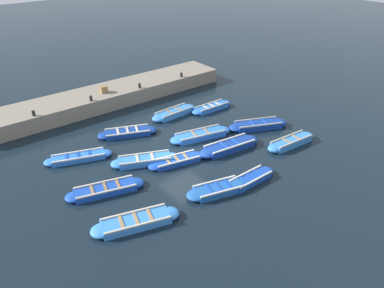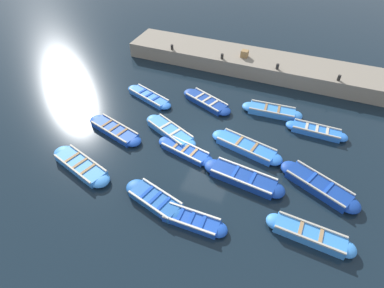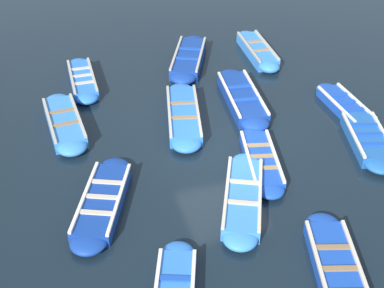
# 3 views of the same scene
# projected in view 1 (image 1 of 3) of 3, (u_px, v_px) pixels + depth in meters

# --- Properties ---
(ground_plane) EXTENTS (120.00, 120.00, 0.00)m
(ground_plane) POSITION_uv_depth(u_px,v_px,m) (185.00, 152.00, 21.69)
(ground_plane) COLOR black
(boat_broadside) EXTENTS (2.47, 3.97, 0.47)m
(boat_broadside) POSITION_uv_depth(u_px,v_px,m) (258.00, 125.00, 24.23)
(boat_broadside) COLOR navy
(boat_broadside) RESTS_ON ground
(boat_drifting) EXTENTS (1.02, 3.60, 0.46)m
(boat_drifting) POSITION_uv_depth(u_px,v_px,m) (291.00, 142.00, 22.29)
(boat_drifting) COLOR #3884E0
(boat_drifting) RESTS_ON ground
(boat_centre) EXTENTS (0.85, 3.37, 0.40)m
(boat_centre) POSITION_uv_depth(u_px,v_px,m) (212.00, 107.00, 26.75)
(boat_centre) COLOR blue
(boat_centre) RESTS_ON ground
(boat_tucked) EXTENTS (1.77, 4.12, 0.42)m
(boat_tucked) POSITION_uv_depth(u_px,v_px,m) (201.00, 135.00, 23.08)
(boat_tucked) COLOR blue
(boat_tucked) RESTS_ON ground
(boat_end_of_row) EXTENTS (2.24, 3.75, 0.39)m
(boat_end_of_row) POSITION_uv_depth(u_px,v_px,m) (128.00, 133.00, 23.40)
(boat_end_of_row) COLOR navy
(boat_end_of_row) RESTS_ON ground
(boat_near_quay) EXTENTS (1.11, 3.65, 0.43)m
(boat_near_quay) POSITION_uv_depth(u_px,v_px,m) (174.00, 113.00, 25.92)
(boat_near_quay) COLOR #3884E0
(boat_near_quay) RESTS_ON ground
(boat_mid_row) EXTENTS (2.30, 3.77, 0.41)m
(boat_mid_row) POSITION_uv_depth(u_px,v_px,m) (145.00, 160.00, 20.55)
(boat_mid_row) COLOR #3884E0
(boat_mid_row) RESTS_ON ground
(boat_inner_gap) EXTENTS (0.83, 3.14, 0.37)m
(boat_inner_gap) POSITION_uv_depth(u_px,v_px,m) (250.00, 179.00, 19.02)
(boat_inner_gap) COLOR #1947B7
(boat_inner_gap) RESTS_ON ground
(boat_alongside) EXTENTS (2.03, 4.03, 0.42)m
(boat_alongside) POSITION_uv_depth(u_px,v_px,m) (136.00, 222.00, 16.19)
(boat_alongside) COLOR #3884E0
(boat_alongside) RESTS_ON ground
(boat_bow_out) EXTENTS (1.88, 3.94, 0.38)m
(boat_bow_out) POSITION_uv_depth(u_px,v_px,m) (105.00, 190.00, 18.24)
(boat_bow_out) COLOR #1947B7
(boat_bow_out) RESTS_ON ground
(boat_far_corner) EXTENTS (1.76, 3.45, 0.40)m
(boat_far_corner) POSITION_uv_depth(u_px,v_px,m) (219.00, 189.00, 18.23)
(boat_far_corner) COLOR #1E59AD
(boat_far_corner) RESTS_ON ground
(boat_stern_in) EXTENTS (1.47, 3.40, 0.35)m
(boat_stern_in) POSITION_uv_depth(u_px,v_px,m) (177.00, 161.00, 20.56)
(boat_stern_in) COLOR #1947B7
(boat_stern_in) RESTS_ON ground
(boat_outer_left) EXTENTS (1.37, 4.09, 0.46)m
(boat_outer_left) POSITION_uv_depth(u_px,v_px,m) (230.00, 146.00, 21.84)
(boat_outer_left) COLOR navy
(boat_outer_left) RESTS_ON ground
(boat_outer_right) EXTENTS (1.97, 3.75, 0.35)m
(boat_outer_right) POSITION_uv_depth(u_px,v_px,m) (78.00, 157.00, 20.86)
(boat_outer_right) COLOR blue
(boat_outer_right) RESTS_ON ground
(quay_wall) EXTENTS (3.15, 18.51, 1.05)m
(quay_wall) POSITION_uv_depth(u_px,v_px,m) (109.00, 96.00, 27.71)
(quay_wall) COLOR gray
(quay_wall) RESTS_ON ground
(bollard_north) EXTENTS (0.20, 0.20, 0.35)m
(bollard_north) POSITION_uv_depth(u_px,v_px,m) (181.00, 75.00, 29.67)
(bollard_north) COLOR black
(bollard_north) RESTS_ON quay_wall
(bollard_mid_north) EXTENTS (0.20, 0.20, 0.35)m
(bollard_mid_north) POSITION_uv_depth(u_px,v_px,m) (140.00, 86.00, 27.58)
(bollard_mid_north) COLOR black
(bollard_mid_north) RESTS_ON quay_wall
(bollard_mid_south) EXTENTS (0.20, 0.20, 0.35)m
(bollard_mid_south) POSITION_uv_depth(u_px,v_px,m) (91.00, 98.00, 25.49)
(bollard_mid_south) COLOR black
(bollard_mid_south) RESTS_ON quay_wall
(bollard_south) EXTENTS (0.20, 0.20, 0.35)m
(bollard_south) POSITION_uv_depth(u_px,v_px,m) (34.00, 113.00, 23.39)
(bollard_south) COLOR black
(bollard_south) RESTS_ON quay_wall
(wooden_crate) EXTENTS (0.50, 0.50, 0.47)m
(wooden_crate) POSITION_uv_depth(u_px,v_px,m) (104.00, 89.00, 26.79)
(wooden_crate) COLOR olive
(wooden_crate) RESTS_ON quay_wall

